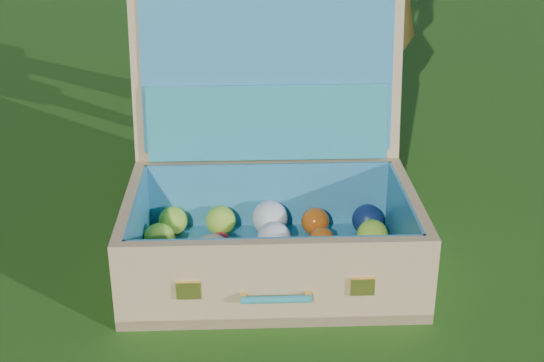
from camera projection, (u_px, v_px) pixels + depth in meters
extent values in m
plane|color=#215114|center=(185.00, 312.00, 1.50)|extent=(60.00, 60.00, 0.00)
cube|color=#DDAF77|center=(271.00, 269.00, 1.63)|extent=(0.63, 0.44, 0.02)
cube|color=#DDAF77|center=(275.00, 284.00, 1.42)|extent=(0.61, 0.06, 0.18)
cube|color=#DDAF77|center=(268.00, 197.00, 1.77)|extent=(0.61, 0.06, 0.18)
cube|color=#DDAF77|center=(132.00, 239.00, 1.59)|extent=(0.04, 0.36, 0.18)
cube|color=#DDAF77|center=(409.00, 233.00, 1.61)|extent=(0.04, 0.36, 0.18)
cube|color=teal|center=(271.00, 263.00, 1.63)|extent=(0.58, 0.39, 0.01)
cube|color=teal|center=(275.00, 275.00, 1.43)|extent=(0.56, 0.04, 0.16)
cube|color=teal|center=(268.00, 196.00, 1.76)|extent=(0.56, 0.04, 0.16)
cube|color=teal|center=(138.00, 234.00, 1.58)|extent=(0.03, 0.36, 0.16)
cube|color=teal|center=(403.00, 229.00, 1.60)|extent=(0.03, 0.36, 0.16)
cube|color=#DDAF77|center=(267.00, 71.00, 1.71)|extent=(0.61, 0.13, 0.41)
cube|color=teal|center=(267.00, 72.00, 1.69)|extent=(0.57, 0.09, 0.36)
cube|color=teal|center=(268.00, 123.00, 1.71)|extent=(0.55, 0.07, 0.17)
cube|color=#F2C659|center=(189.00, 290.00, 1.40)|extent=(0.05, 0.01, 0.04)
cube|color=#F2C659|center=(362.00, 287.00, 1.42)|extent=(0.05, 0.01, 0.04)
cylinder|color=teal|center=(276.00, 300.00, 1.40)|extent=(0.13, 0.02, 0.01)
cube|color=#F2C659|center=(243.00, 298.00, 1.41)|extent=(0.01, 0.02, 0.01)
cube|color=#F2C659|center=(308.00, 296.00, 1.41)|extent=(0.01, 0.02, 0.01)
sphere|color=#C6831A|center=(152.00, 280.00, 1.48)|extent=(0.08, 0.08, 0.08)
sphere|color=#D65812|center=(210.00, 279.00, 1.50)|extent=(0.06, 0.06, 0.06)
sphere|color=#B2E337|center=(273.00, 280.00, 1.49)|extent=(0.07, 0.07, 0.07)
sphere|color=#B2E337|center=(334.00, 277.00, 1.50)|extent=(0.06, 0.06, 0.06)
sphere|color=beige|center=(391.00, 278.00, 1.50)|extent=(0.07, 0.07, 0.07)
sphere|color=navy|center=(161.00, 263.00, 1.56)|extent=(0.07, 0.07, 0.07)
sphere|color=beige|center=(213.00, 254.00, 1.57)|extent=(0.08, 0.08, 0.08)
sphere|color=#C6831A|center=(270.00, 261.00, 1.56)|extent=(0.07, 0.07, 0.07)
sphere|color=silver|center=(326.00, 258.00, 1.59)|extent=(0.05, 0.05, 0.05)
sphere|color=red|center=(382.00, 260.00, 1.58)|extent=(0.05, 0.05, 0.05)
sphere|color=#B2E337|center=(159.00, 239.00, 1.65)|extent=(0.07, 0.07, 0.07)
sphere|color=red|center=(220.00, 242.00, 1.66)|extent=(0.05, 0.05, 0.05)
sphere|color=silver|center=(274.00, 238.00, 1.65)|extent=(0.07, 0.07, 0.07)
sphere|color=#D65812|center=(322.00, 240.00, 1.66)|extent=(0.06, 0.06, 0.06)
sphere|color=#B2E337|center=(372.00, 235.00, 1.66)|extent=(0.07, 0.07, 0.07)
sphere|color=#B2E337|center=(173.00, 221.00, 1.73)|extent=(0.07, 0.07, 0.07)
sphere|color=#B2E337|center=(221.00, 221.00, 1.73)|extent=(0.07, 0.07, 0.07)
sphere|color=silver|center=(270.00, 218.00, 1.73)|extent=(0.08, 0.08, 0.08)
sphere|color=#D65812|center=(315.00, 221.00, 1.73)|extent=(0.06, 0.06, 0.06)
sphere|color=navy|center=(368.00, 220.00, 1.73)|extent=(0.07, 0.07, 0.07)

